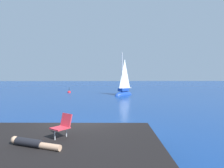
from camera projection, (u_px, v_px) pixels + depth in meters
ground_plane at (80, 136)px, 9.87m from camera, size 160.00×160.00×0.00m
shore_ledge at (54, 150)px, 6.94m from camera, size 7.19×4.89×0.76m
boulder_seaward at (61, 139)px, 9.40m from camera, size 1.89×1.93×1.08m
boulder_inland at (135, 137)px, 9.65m from camera, size 1.16×1.13×0.63m
sailboat_near at (124, 93)px, 28.81m from camera, size 3.19×3.23×6.44m
person_sunbather at (32, 143)px, 6.14m from camera, size 1.66×0.84×0.25m
beach_chair at (63, 125)px, 7.04m from camera, size 0.75×0.76×0.80m
marker_buoy at (69, 92)px, 33.19m from camera, size 0.56×0.56×1.13m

